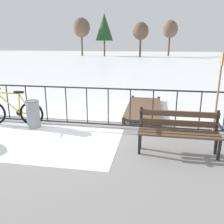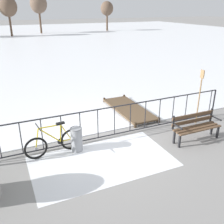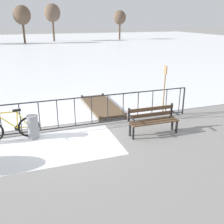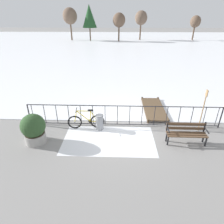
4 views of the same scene
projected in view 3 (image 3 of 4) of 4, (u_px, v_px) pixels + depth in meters
The scene contains 12 objects.
ground_plane at pixel (67, 129), 8.83m from camera, with size 160.00×160.00×0.00m, color gray.
frozen_pond at pixel (29, 46), 34.06m from camera, with size 80.00×56.00×0.03m, color white.
snow_patch at pixel (53, 147), 7.56m from camera, with size 3.87×2.18×0.01m, color white.
railing_fence at pixel (66, 113), 8.64m from camera, with size 9.06×0.06×1.07m.
bicycle_near_railing at pixel (11, 128), 7.94m from camera, with size 1.71×0.52×0.97m.
park_bench at pixel (153, 118), 8.35m from camera, with size 1.60×0.49×0.89m.
trash_bin at pixel (33, 127), 8.06m from camera, with size 0.35×0.35×0.73m.
oar_upright at pixel (164, 90), 9.25m from camera, with size 0.04×0.16×1.98m.
wooden_dock at pixel (101, 105), 10.85m from camera, with size 1.10×2.94×0.20m.
tree_west_mid at pixel (120, 18), 43.83m from camera, with size 2.08×2.08×4.73m.
tree_centre at pixel (52, 13), 40.44m from camera, with size 2.50×2.50×5.63m.
tree_east_mid at pixel (22, 15), 36.88m from camera, with size 2.41×2.41×5.23m.
Camera 3 is at (-1.24, -8.16, 3.53)m, focal length 42.06 mm.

